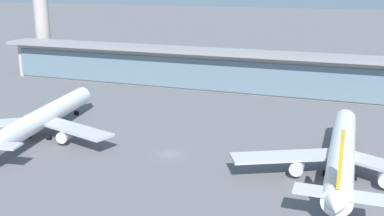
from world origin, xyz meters
name	(u,v)px	position (x,y,z in m)	size (l,w,h in m)	color
ground_plane	(170,154)	(0.00, 0.00, 0.00)	(1200.00, 1200.00, 0.00)	slate
airliner_left_stand	(40,119)	(-36.09, -0.31, 4.92)	(44.67, 58.60, 15.63)	white
airliner_centre_stand	(342,153)	(38.48, 0.74, 4.92)	(45.15, 58.57, 15.63)	white
terminal_building	(240,71)	(0.00, 66.52, 7.87)	(194.42, 12.80, 15.20)	#B2ADA3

